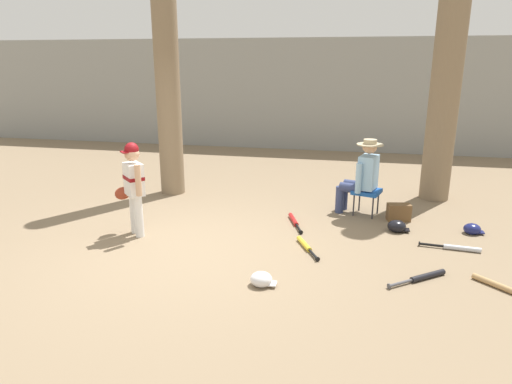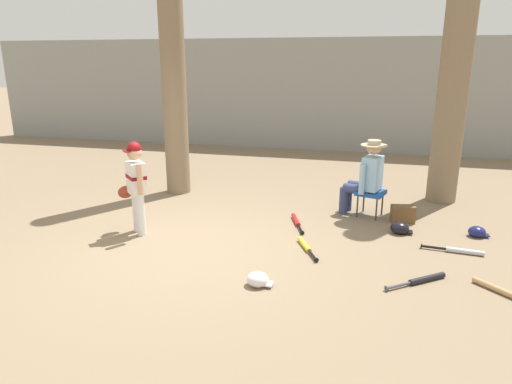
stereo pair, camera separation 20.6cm
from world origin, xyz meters
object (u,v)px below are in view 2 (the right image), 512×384
at_px(folding_stool, 371,194).
at_px(handbag_beside_stool, 403,214).
at_px(bat_yellow_trainer, 306,246).
at_px(batting_helmet_navy, 477,232).
at_px(tree_behind_spectator, 454,80).
at_px(bat_aluminum_silver, 460,251).
at_px(bat_black_composite, 423,280).
at_px(tree_near_player, 173,75).
at_px(seated_spectator, 366,176).
at_px(bat_red_barrel, 297,221).
at_px(bat_wood_tan, 501,291).
at_px(batting_helmet_black, 400,228).
at_px(batting_helmet_white, 258,279).
at_px(young_ballplayer, 136,182).

distance_m(folding_stool, handbag_beside_stool, 0.57).
height_order(folding_stool, handbag_beside_stool, folding_stool).
height_order(bat_yellow_trainer, batting_helmet_navy, batting_helmet_navy).
relative_size(tree_behind_spectator, bat_aluminum_silver, 6.53).
distance_m(tree_behind_spectator, bat_aluminum_silver, 3.11).
distance_m(folding_stool, bat_black_composite, 2.27).
height_order(tree_near_player, bat_black_composite, tree_near_player).
xyz_separation_m(seated_spectator, bat_aluminum_silver, (1.23, -1.23, -0.61)).
distance_m(handbag_beside_stool, bat_red_barrel, 1.60).
xyz_separation_m(bat_wood_tan, batting_helmet_navy, (0.08, 1.69, 0.04)).
height_order(batting_helmet_black, batting_helmet_navy, batting_helmet_black).
xyz_separation_m(seated_spectator, handbag_beside_stool, (0.58, -0.20, -0.51)).
relative_size(bat_wood_tan, batting_helmet_black, 2.07).
relative_size(bat_wood_tan, batting_helmet_white, 2.21).
distance_m(bat_aluminum_silver, bat_black_composite, 1.09).
bearing_deg(bat_black_composite, bat_red_barrel, 137.38).
height_order(young_ballplayer, bat_wood_tan, young_ballplayer).
distance_m(seated_spectator, bat_aluminum_silver, 1.84).
bearing_deg(bat_wood_tan, bat_aluminum_silver, 103.51).
height_order(seated_spectator, handbag_beside_stool, seated_spectator).
height_order(handbag_beside_stool, batting_helmet_navy, handbag_beside_stool).
bearing_deg(tree_behind_spectator, batting_helmet_black, -112.31).
bearing_deg(folding_stool, bat_black_composite, -74.13).
bearing_deg(handbag_beside_stool, batting_helmet_navy, -19.97).
bearing_deg(batting_helmet_black, bat_aluminum_silver, -37.07).
bearing_deg(folding_stool, batting_helmet_black, -57.06).
xyz_separation_m(young_ballplayer, bat_wood_tan, (4.53, -0.66, -0.71)).
relative_size(young_ballplayer, batting_helmet_black, 4.25).
height_order(bat_aluminum_silver, batting_helmet_navy, batting_helmet_navy).
height_order(bat_red_barrel, batting_helmet_navy, batting_helmet_navy).
bearing_deg(batting_helmet_navy, tree_behind_spectator, 99.28).
height_order(tree_near_player, tree_behind_spectator, tree_near_player).
height_order(tree_near_player, folding_stool, tree_near_player).
distance_m(tree_behind_spectator, bat_red_barrel, 3.50).
bearing_deg(batting_helmet_white, folding_stool, 67.21).
relative_size(handbag_beside_stool, batting_helmet_black, 1.11).
distance_m(tree_behind_spectator, batting_helmet_black, 2.79).
bearing_deg(young_ballplayer, handbag_beside_stool, 20.86).
height_order(bat_red_barrel, batting_helmet_black, batting_helmet_black).
relative_size(seated_spectator, batting_helmet_navy, 4.36).
xyz_separation_m(handbag_beside_stool, batting_helmet_black, (-0.06, -0.49, -0.05)).
height_order(handbag_beside_stool, bat_black_composite, handbag_beside_stool).
xyz_separation_m(handbag_beside_stool, batting_helmet_white, (-1.61, -2.50, -0.06)).
relative_size(bat_yellow_trainer, bat_wood_tan, 1.06).
height_order(seated_spectator, bat_aluminum_silver, seated_spectator).
xyz_separation_m(folding_stool, seated_spectator, (-0.09, 0.03, 0.28)).
distance_m(seated_spectator, batting_helmet_navy, 1.75).
relative_size(young_ballplayer, batting_helmet_white, 4.53).
height_order(seated_spectator, bat_red_barrel, seated_spectator).
bearing_deg(tree_near_player, handbag_beside_stool, -10.29).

